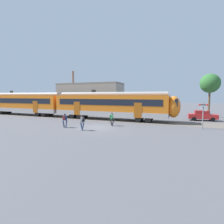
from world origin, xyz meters
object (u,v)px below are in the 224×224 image
object	(u,v)px
pedestrian_navy	(65,119)
pedestrian_green	(112,118)
crossing_signal	(203,111)
commuter_train	(25,103)
parked_car_red	(202,115)
pedestrian_grey	(82,121)

from	to	relation	value
pedestrian_navy	pedestrian_green	bearing A→B (deg)	33.47
pedestrian_navy	crossing_signal	xyz separation A→B (m)	(15.09, 5.15, 1.02)
commuter_train	pedestrian_navy	world-z (taller)	commuter_train
commuter_train	pedestrian_navy	size ratio (longest dim) A/B	33.99
commuter_train	pedestrian_green	distance (m)	20.98
pedestrian_navy	parked_car_red	size ratio (longest dim) A/B	0.41
pedestrian_grey	parked_car_red	distance (m)	18.48
crossing_signal	pedestrian_navy	bearing A→B (deg)	-161.14
crossing_signal	commuter_train	bearing A→B (deg)	174.28
commuter_train	pedestrian_grey	world-z (taller)	commuter_train
pedestrian_grey	crossing_signal	distance (m)	13.61
pedestrian_navy	pedestrian_grey	bearing A→B (deg)	-13.57
pedestrian_navy	crossing_signal	world-z (taller)	crossing_signal
commuter_train	pedestrian_grey	bearing A→B (deg)	-25.83
commuter_train	pedestrian_grey	size ratio (longest dim) A/B	33.99
pedestrian_grey	parked_car_red	size ratio (longest dim) A/B	0.41
commuter_train	crossing_signal	xyz separation A→B (m)	(30.66, -3.07, -0.24)
pedestrian_navy	parked_car_red	world-z (taller)	pedestrian_navy
pedestrian_grey	pedestrian_green	world-z (taller)	same
parked_car_red	pedestrian_navy	bearing A→B (deg)	-141.50
commuter_train	pedestrian_navy	distance (m)	17.65
pedestrian_navy	commuter_train	bearing A→B (deg)	152.15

